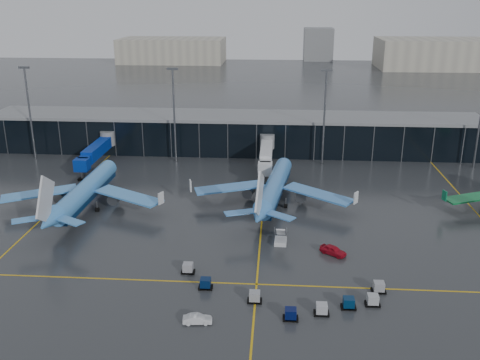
# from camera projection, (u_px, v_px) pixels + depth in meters

# --- Properties ---
(ground) EXTENTS (600.00, 600.00, 0.00)m
(ground) POSITION_uv_depth(u_px,v_px,m) (206.00, 241.00, 99.43)
(ground) COLOR #282B2D
(ground) RESTS_ON ground
(terminal_pier) EXTENTS (142.00, 17.00, 10.70)m
(terminal_pier) POSITION_uv_depth(u_px,v_px,m) (234.00, 133.00, 156.11)
(terminal_pier) COLOR black
(terminal_pier) RESTS_ON ground
(jet_bridges) EXTENTS (94.00, 27.50, 7.20)m
(jet_bridges) POSITION_uv_depth(u_px,v_px,m) (96.00, 151.00, 140.84)
(jet_bridges) COLOR #595B60
(jet_bridges) RESTS_ON ground
(flood_masts) EXTENTS (203.00, 0.50, 25.50)m
(flood_masts) POSITION_uv_depth(u_px,v_px,m) (249.00, 113.00, 141.72)
(flood_masts) COLOR #595B60
(flood_masts) RESTS_ON ground
(distant_hangars) EXTENTS (260.00, 71.00, 22.00)m
(distant_hangars) POSITION_uv_depth(u_px,v_px,m) (336.00, 52.00, 347.81)
(distant_hangars) COLOR #B2AD99
(distant_hangars) RESTS_ON ground
(taxi_lines) EXTENTS (220.00, 120.00, 0.02)m
(taxi_lines) POSITION_uv_depth(u_px,v_px,m) (262.00, 220.00, 108.76)
(taxi_lines) COLOR gold
(taxi_lines) RESTS_ON ground
(airliner_arkefly) EXTENTS (37.26, 42.29, 12.85)m
(airliner_arkefly) POSITION_uv_depth(u_px,v_px,m) (85.00, 179.00, 113.17)
(airliner_arkefly) COLOR #428DD9
(airliner_arkefly) RESTS_ON ground
(airliner_klm_near) EXTENTS (41.87, 46.17, 12.75)m
(airliner_klm_near) POSITION_uv_depth(u_px,v_px,m) (275.00, 176.00, 115.45)
(airliner_klm_near) COLOR #3E81CC
(airliner_klm_near) RESTS_ON ground
(baggage_carts) EXTENTS (32.51, 13.79, 1.70)m
(baggage_carts) POSITION_uv_depth(u_px,v_px,m) (293.00, 295.00, 80.10)
(baggage_carts) COLOR black
(baggage_carts) RESTS_ON ground
(mobile_airstair) EXTENTS (2.37, 3.31, 3.45)m
(mobile_airstair) POSITION_uv_depth(u_px,v_px,m) (281.00, 239.00, 98.36)
(mobile_airstair) COLOR silver
(mobile_airstair) RESTS_ON ground
(service_van_red) EXTENTS (5.04, 4.48, 1.65)m
(service_van_red) POSITION_uv_depth(u_px,v_px,m) (333.00, 250.00, 94.08)
(service_van_red) COLOR #AB0D1E
(service_van_red) RESTS_ON ground
(service_van_white) EXTENTS (4.21, 1.83, 1.35)m
(service_van_white) POSITION_uv_depth(u_px,v_px,m) (197.00, 319.00, 74.32)
(service_van_white) COLOR silver
(service_van_white) RESTS_ON ground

